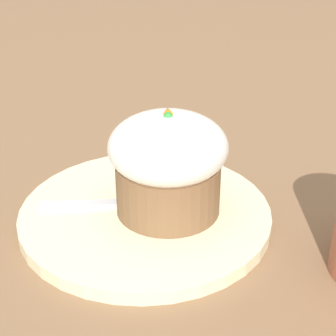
{
  "coord_description": "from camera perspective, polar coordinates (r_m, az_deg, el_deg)",
  "views": [
    {
      "loc": [
        -0.43,
        -0.01,
        0.28
      ],
      "look_at": [
        0.0,
        -0.02,
        0.05
      ],
      "focal_mm": 60.0,
      "sensor_mm": 36.0,
      "label": 1
    }
  ],
  "objects": [
    {
      "name": "spoon",
      "position": [
        0.51,
        -1.98,
        -3.38
      ],
      "size": [
        0.04,
        0.14,
        0.01
      ],
      "color": "silver",
      "rests_on": "dessert_plate"
    },
    {
      "name": "ground_plane",
      "position": [
        0.51,
        -2.31,
        -5.35
      ],
      "size": [
        4.0,
        4.0,
        0.0
      ],
      "primitive_type": "plane",
      "color": "#846042"
    },
    {
      "name": "dessert_plate",
      "position": [
        0.51,
        -2.32,
        -4.79
      ],
      "size": [
        0.23,
        0.23,
        0.01
      ],
      "color": "beige",
      "rests_on": "ground_plane"
    },
    {
      "name": "carrot_cake",
      "position": [
        0.48,
        -0.0,
        0.59
      ],
      "size": [
        0.1,
        0.1,
        0.09
      ],
      "color": "brown",
      "rests_on": "dessert_plate"
    }
  ]
}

